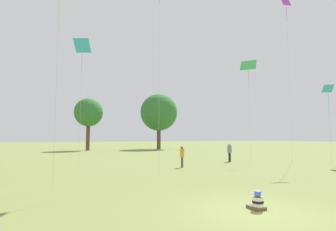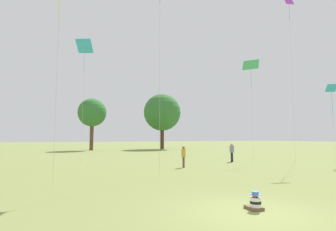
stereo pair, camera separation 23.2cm
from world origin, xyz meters
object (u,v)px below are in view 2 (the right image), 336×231
at_px(kite_1, 84,48).
at_px(distant_tree_2, 162,112).
at_px(person_standing_3, 232,151).
at_px(kite_4, 332,91).
at_px(kite_0, 289,11).
at_px(person_standing_4, 184,155).
at_px(distant_tree_0, 92,113).
at_px(seated_toddler, 255,202).
at_px(kite_6, 251,66).

height_order(kite_1, distant_tree_2, distant_tree_2).
distance_m(person_standing_3, kite_4, 9.98).
xyz_separation_m(kite_0, distant_tree_2, (0.72, 31.35, -6.81)).
xyz_separation_m(person_standing_4, distant_tree_2, (11.65, 30.53, 6.36)).
bearing_deg(distant_tree_0, kite_0, -67.91).
bearing_deg(distant_tree_0, seated_toddler, -92.10).
bearing_deg(distant_tree_2, distant_tree_0, 178.16).
bearing_deg(kite_1, kite_6, -127.88).
relative_size(kite_1, kite_6, 1.13).
height_order(kite_0, distant_tree_2, kite_0).
height_order(seated_toddler, kite_6, kite_6).
height_order(kite_1, distant_tree_0, kite_1).
relative_size(person_standing_3, kite_1, 0.16).
bearing_deg(distant_tree_0, kite_1, -100.61).
bearing_deg(kite_4, distant_tree_0, 12.96).
height_order(kite_4, kite_6, kite_6).
bearing_deg(kite_6, seated_toddler, -36.80).
relative_size(seated_toddler, distant_tree_2, 0.05).
xyz_separation_m(seated_toddler, kite_4, (16.37, 7.95, 6.02)).
height_order(seated_toddler, distant_tree_0, distant_tree_0).
distance_m(kite_4, kite_6, 7.16).
height_order(person_standing_4, kite_4, kite_4).
bearing_deg(distant_tree_2, seated_toddler, -110.01).
xyz_separation_m(person_standing_4, kite_4, (12.86, -3.16, 5.30)).
bearing_deg(seated_toddler, kite_6, 54.60).
bearing_deg(kite_0, seated_toddler, -82.99).
xyz_separation_m(kite_1, distant_tree_0, (4.57, 24.39, -3.55)).
xyz_separation_m(kite_1, distant_tree_2, (18.19, 23.96, -2.96)).
height_order(kite_0, kite_6, kite_0).
xyz_separation_m(person_standing_3, distant_tree_2, (5.41, 28.36, 6.30)).
bearing_deg(seated_toddler, person_standing_4, 79.90).
bearing_deg(distant_tree_0, person_standing_3, -74.07).
relative_size(person_standing_3, kite_4, 0.25).
relative_size(distant_tree_0, distant_tree_2, 0.84).
xyz_separation_m(kite_1, kite_6, (14.64, -5.17, -1.23)).
bearing_deg(distant_tree_2, kite_4, -87.95).
bearing_deg(kite_6, person_standing_3, -106.41).
relative_size(seated_toddler, kite_1, 0.05).
bearing_deg(person_standing_3, kite_0, -40.04).
distance_m(person_standing_4, kite_1, 13.15).
xyz_separation_m(seated_toddler, kite_0, (14.44, 10.30, 13.89)).
bearing_deg(kite_1, distant_tree_0, -29.05).
bearing_deg(kite_6, distant_tree_0, -155.14).
bearing_deg(person_standing_3, distant_tree_2, 71.71).
xyz_separation_m(kite_4, distant_tree_0, (-14.83, 34.12, 0.47)).
relative_size(kite_4, kite_6, 0.70).
bearing_deg(seated_toddler, person_standing_3, 61.15).
bearing_deg(distant_tree_2, person_standing_4, -110.89).
relative_size(kite_0, distant_tree_0, 1.65).
relative_size(person_standing_3, kite_6, 0.18).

